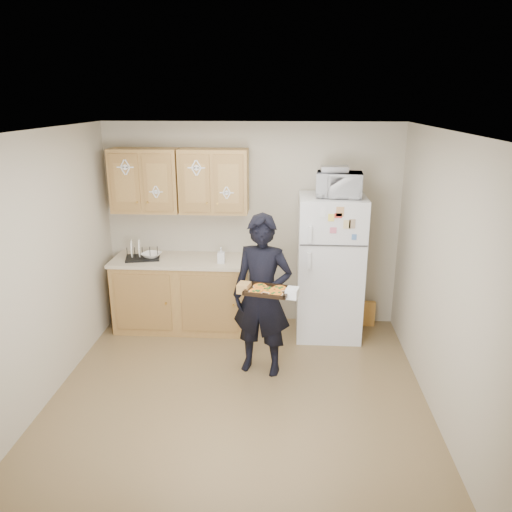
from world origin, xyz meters
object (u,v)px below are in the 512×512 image
(dish_rack, at_px, (142,252))
(person, at_px, (262,296))
(microwave, at_px, (339,185))
(refrigerator, at_px, (330,267))
(baking_tray, at_px, (268,291))

(dish_rack, bearing_deg, person, -32.57)
(person, relative_size, microwave, 3.36)
(refrigerator, height_order, person, refrigerator)
(refrigerator, bearing_deg, dish_rack, 179.25)
(refrigerator, distance_m, baking_tray, 1.41)
(person, relative_size, baking_tray, 4.07)
(dish_rack, bearing_deg, microwave, -1.97)
(refrigerator, xyz_separation_m, dish_rack, (-2.25, 0.03, 0.13))
(baking_tray, bearing_deg, refrigerator, 73.80)
(refrigerator, bearing_deg, person, -128.87)
(person, xyz_separation_m, dish_rack, (-1.50, 0.96, 0.14))
(baking_tray, xyz_separation_m, microwave, (0.74, 1.17, 0.83))
(refrigerator, relative_size, dish_rack, 4.27)
(microwave, bearing_deg, dish_rack, -177.03)
(refrigerator, relative_size, baking_tray, 4.10)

